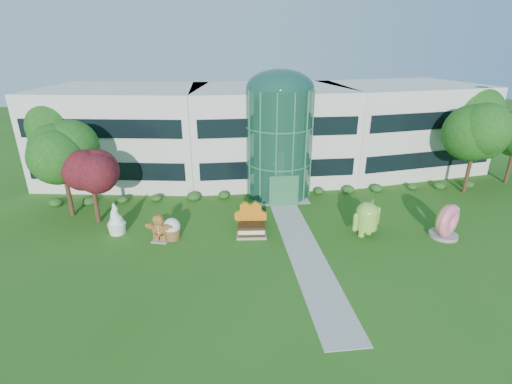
{
  "coord_description": "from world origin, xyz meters",
  "views": [
    {
      "loc": [
        -5.93,
        -20.81,
        13.52
      ],
      "look_at": [
        -2.8,
        6.0,
        2.6
      ],
      "focal_mm": 26.0,
      "sensor_mm": 36.0,
      "label": 1
    }
  ],
  "objects_px": {
    "android_green": "(367,216)",
    "donut": "(446,220)",
    "gingerbread": "(159,228)",
    "android_black": "(254,212)"
  },
  "relations": [
    {
      "from": "donut",
      "to": "gingerbread",
      "type": "height_order",
      "value": "donut"
    },
    {
      "from": "donut",
      "to": "android_green",
      "type": "bearing_deg",
      "value": 138.77
    },
    {
      "from": "android_black",
      "to": "donut",
      "type": "height_order",
      "value": "donut"
    },
    {
      "from": "android_black",
      "to": "gingerbread",
      "type": "distance_m",
      "value": 7.29
    },
    {
      "from": "android_black",
      "to": "gingerbread",
      "type": "bearing_deg",
      "value": -167.86
    },
    {
      "from": "android_black",
      "to": "donut",
      "type": "relative_size",
      "value": 0.86
    },
    {
      "from": "android_green",
      "to": "gingerbread",
      "type": "distance_m",
      "value": 15.28
    },
    {
      "from": "android_green",
      "to": "donut",
      "type": "relative_size",
      "value": 1.15
    },
    {
      "from": "android_green",
      "to": "android_black",
      "type": "height_order",
      "value": "android_green"
    },
    {
      "from": "gingerbread",
      "to": "android_green",
      "type": "bearing_deg",
      "value": 12.54
    }
  ]
}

